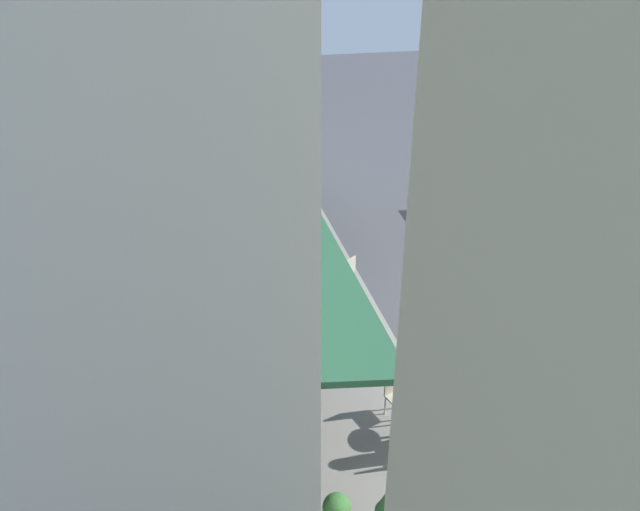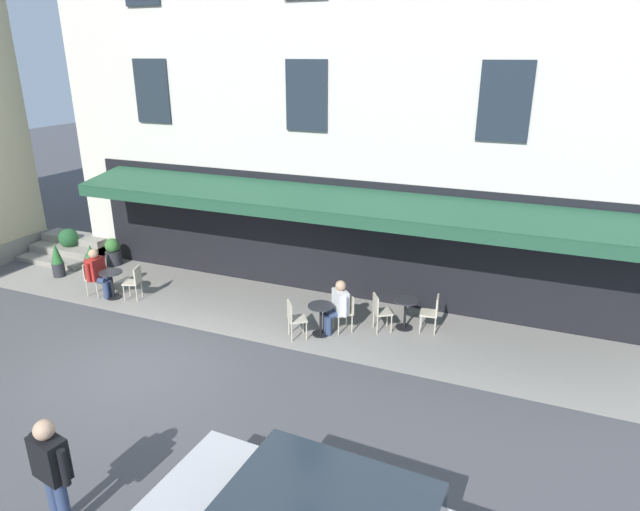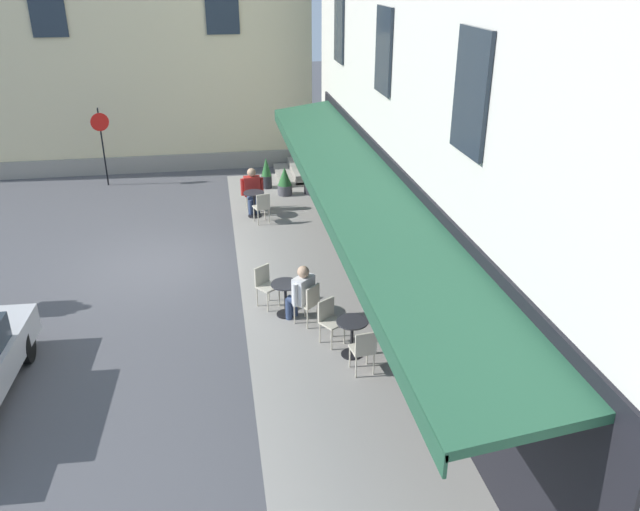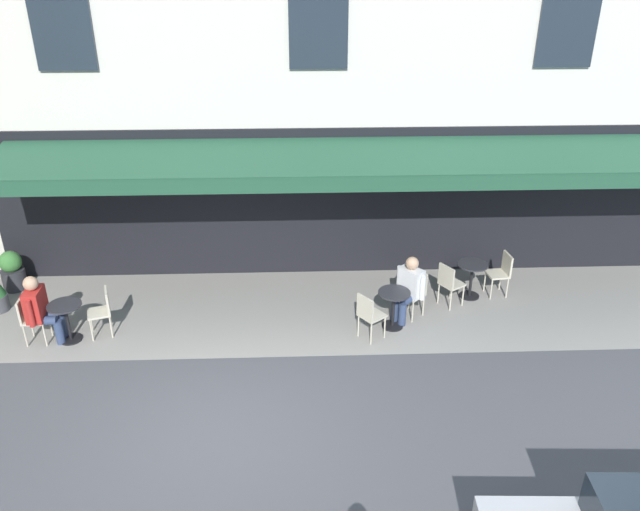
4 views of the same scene
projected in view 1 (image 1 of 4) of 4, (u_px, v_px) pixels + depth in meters
ground_plane at (467, 328)px, 14.45m from camera, size 70.00×70.00×0.00m
sidewalk_cafe_terrace at (301, 277)px, 16.56m from camera, size 20.50×3.20×0.01m
cafe_table_near_entrance at (329, 264)px, 16.23m from camera, size 0.60×0.60×0.75m
cafe_chair_cream_facing_street at (347, 269)px, 15.85m from camera, size 0.56×0.56×0.91m
cafe_chair_cream_near_door at (310, 256)px, 16.51m from camera, size 0.57×0.57×0.91m
cafe_table_mid_terrace at (416, 415)px, 11.21m from camera, size 0.60×0.60×0.75m
cafe_chair_cream_corner_left at (430, 437)px, 10.64m from camera, size 0.41×0.41×0.91m
cafe_chair_cream_back_row at (396, 392)px, 11.66m from camera, size 0.50×0.50×0.91m
cafe_table_streetside at (279, 239)px, 17.50m from camera, size 0.60×0.60×0.75m
cafe_chair_cream_by_window at (294, 245)px, 17.08m from camera, size 0.55×0.55×0.91m
cafe_chair_cream_corner_right at (273, 228)px, 17.99m from camera, size 0.45×0.45×0.91m
seated_patron_in_red at (426, 422)px, 10.75m from camera, size 0.56×0.68×1.33m
seated_companion_in_white at (316, 253)px, 16.34m from camera, size 0.62×0.62×1.29m
walking_pedestrian_in_black at (573, 241)px, 16.24m from camera, size 0.71×0.37×1.75m
potted_plant_entrance_right at (390, 506)px, 9.49m from camera, size 0.47×0.47×0.92m
parked_car_silver at (488, 202)px, 19.32m from camera, size 4.38×2.00×1.33m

